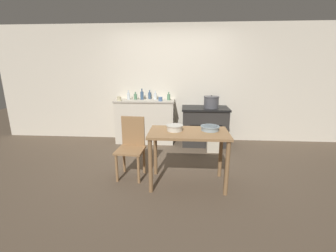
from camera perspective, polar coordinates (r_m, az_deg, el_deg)
The scene contains 18 objects.
ground_plane at distance 3.90m, azimuth -0.40°, elevation -10.27°, with size 14.00×14.00×0.00m, color brown.
wall_back at distance 5.13m, azimuth 0.97°, elevation 10.60°, with size 8.00×0.07×2.55m.
counter_cabinet at distance 5.04m, azimuth -5.78°, elevation 1.26°, with size 1.29×0.52×0.95m.
stove at distance 4.95m, azimuth 9.24°, elevation 0.06°, with size 0.98×0.65×0.82m.
work_table at distance 3.14m, azimuth 5.21°, elevation -3.70°, with size 1.10×0.62×0.79m.
chair at distance 3.49m, azimuth -9.24°, elevation -4.90°, with size 0.43×0.43×0.92m.
flour_sack at distance 4.59m, azimuth 11.68°, elevation -3.97°, with size 0.29×0.21×0.40m, color beige.
stock_pot at distance 4.80m, azimuth 10.94°, elevation 5.99°, with size 0.32×0.32×0.27m.
mixing_bowl_large at distance 3.13m, azimuth 1.69°, elevation -0.38°, with size 0.23×0.23×0.08m.
mixing_bowl_small at distance 3.20m, azimuth 10.62°, elevation -0.47°, with size 0.26×0.26×0.06m.
bottle_far_left at distance 5.06m, azimuth -9.97°, elevation 7.53°, with size 0.07×0.07×0.20m.
bottle_left at distance 5.10m, azimuth -4.68°, elevation 7.73°, with size 0.07×0.07×0.20m.
bottle_mid_left at distance 5.06m, azimuth -8.26°, elevation 7.42°, with size 0.07×0.07×0.16m.
bottle_center_left at distance 4.99m, azimuth -3.22°, elevation 7.57°, with size 0.06×0.06×0.19m.
bottle_center at distance 4.91m, azimuth 0.17°, elevation 7.39°, with size 0.07×0.07×0.17m.
bottle_center_right at distance 5.01m, azimuth -6.62°, elevation 7.75°, with size 0.07×0.07×0.24m.
cup_mid_right at distance 4.77m, azimuth -1.94°, elevation 6.87°, with size 0.09×0.09×0.09m, color #4C6B99.
cup_right at distance 4.91m, azimuth -12.28°, elevation 6.81°, with size 0.08×0.08×0.09m, color beige.
Camera 1 is at (0.28, -3.52, 1.66)m, focal length 24.00 mm.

